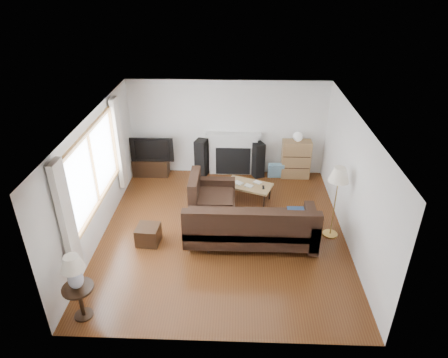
{
  "coord_description": "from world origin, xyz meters",
  "views": [
    {
      "loc": [
        0.27,
        -6.81,
        5.0
      ],
      "look_at": [
        0.0,
        0.3,
        1.1
      ],
      "focal_mm": 32.0,
      "sensor_mm": 36.0,
      "label": 1
    }
  ],
  "objects_px": {
    "tv_stand": "(151,167)",
    "floor_lamp": "(335,203)",
    "sectional_sofa": "(250,223)",
    "side_table": "(81,302)",
    "bookshelf": "(296,159)",
    "coffee_table": "(248,192)"
  },
  "relations": [
    {
      "from": "coffee_table",
      "to": "sectional_sofa",
      "type": "bearing_deg",
      "value": -68.52
    },
    {
      "from": "floor_lamp",
      "to": "side_table",
      "type": "bearing_deg",
      "value": -151.98
    },
    {
      "from": "floor_lamp",
      "to": "tv_stand",
      "type": "bearing_deg",
      "value": 149.28
    },
    {
      "from": "sectional_sofa",
      "to": "coffee_table",
      "type": "xyz_separation_m",
      "value": [
        -0.01,
        1.63,
        -0.25
      ]
    },
    {
      "from": "tv_stand",
      "to": "bookshelf",
      "type": "bearing_deg",
      "value": 0.45
    },
    {
      "from": "coffee_table",
      "to": "side_table",
      "type": "bearing_deg",
      "value": -105.13
    },
    {
      "from": "bookshelf",
      "to": "sectional_sofa",
      "type": "distance_m",
      "value": 3.1
    },
    {
      "from": "side_table",
      "to": "sectional_sofa",
      "type": "bearing_deg",
      "value": 36.88
    },
    {
      "from": "bookshelf",
      "to": "side_table",
      "type": "relative_size",
      "value": 1.66
    },
    {
      "from": "tv_stand",
      "to": "sectional_sofa",
      "type": "xyz_separation_m",
      "value": [
        2.56,
        -2.82,
        0.22
      ]
    },
    {
      "from": "coffee_table",
      "to": "floor_lamp",
      "type": "relative_size",
      "value": 0.68
    },
    {
      "from": "bookshelf",
      "to": "coffee_table",
      "type": "height_order",
      "value": "bookshelf"
    },
    {
      "from": "bookshelf",
      "to": "floor_lamp",
      "type": "height_order",
      "value": "floor_lamp"
    },
    {
      "from": "tv_stand",
      "to": "floor_lamp",
      "type": "bearing_deg",
      "value": -30.72
    },
    {
      "from": "side_table",
      "to": "floor_lamp",
      "type": "bearing_deg",
      "value": 28.02
    },
    {
      "from": "sectional_sofa",
      "to": "side_table",
      "type": "xyz_separation_m",
      "value": [
        -2.7,
        -2.02,
        -0.15
      ]
    },
    {
      "from": "tv_stand",
      "to": "floor_lamp",
      "type": "distance_m",
      "value": 4.95
    },
    {
      "from": "floor_lamp",
      "to": "side_table",
      "type": "distance_m",
      "value": 4.97
    },
    {
      "from": "side_table",
      "to": "bookshelf",
      "type": "bearing_deg",
      "value": 51.14
    },
    {
      "from": "tv_stand",
      "to": "bookshelf",
      "type": "distance_m",
      "value": 3.79
    },
    {
      "from": "side_table",
      "to": "tv_stand",
      "type": "bearing_deg",
      "value": 88.35
    },
    {
      "from": "bookshelf",
      "to": "floor_lamp",
      "type": "xyz_separation_m",
      "value": [
        0.45,
        -2.54,
        0.28
      ]
    }
  ]
}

